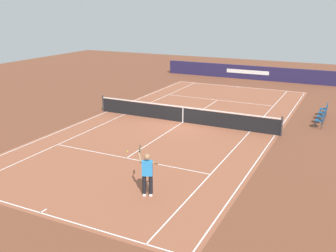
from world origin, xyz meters
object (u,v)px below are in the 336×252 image
(spectator_chair_0, at_px, (325,108))
(spectator_chair_3, at_px, (321,120))
(tennis_ball, at_px, (127,151))
(tennis_player_near, at_px, (147,172))
(spectator_chair_1, at_px, (324,112))
(tennis_net, at_px, (183,114))
(spectator_chair_2, at_px, (322,115))

(spectator_chair_0, xyz_separation_m, spectator_chair_3, (2.83, 0.00, 0.00))
(tennis_ball, bearing_deg, tennis_player_near, 41.29)
(tennis_ball, relative_size, spectator_chair_1, 0.08)
(tennis_net, distance_m, spectator_chair_2, 8.25)
(tennis_net, xyz_separation_m, tennis_player_near, (9.16, 2.64, 0.44))
(tennis_player_near, xyz_separation_m, spectator_chair_0, (-14.38, 4.91, -0.41))
(tennis_ball, bearing_deg, tennis_net, 176.21)
(spectator_chair_1, relative_size, spectator_chair_2, 1.00)
(tennis_player_near, bearing_deg, spectator_chair_2, 158.52)
(tennis_ball, xyz_separation_m, spectator_chair_3, (-8.11, 7.93, 0.49))
(tennis_ball, relative_size, spectator_chair_0, 0.08)
(spectator_chair_2, bearing_deg, tennis_player_near, -21.48)
(tennis_player_near, xyz_separation_m, spectator_chair_1, (-13.43, 4.91, -0.41))
(spectator_chair_0, bearing_deg, tennis_net, -55.35)
(tennis_ball, distance_m, spectator_chair_0, 13.52)
(spectator_chair_1, xyz_separation_m, spectator_chair_2, (0.94, 0.00, 0.00))
(tennis_net, xyz_separation_m, spectator_chair_2, (-3.33, 7.55, 0.03))
(tennis_player_near, height_order, spectator_chair_0, tennis_player_near)
(tennis_player_near, height_order, spectator_chair_2, tennis_player_near)
(spectator_chair_1, distance_m, spectator_chair_3, 1.89)
(spectator_chair_1, bearing_deg, tennis_ball, -38.42)
(tennis_ball, bearing_deg, spectator_chair_2, 138.78)
(spectator_chair_2, bearing_deg, tennis_ball, -41.22)
(tennis_ball, xyz_separation_m, spectator_chair_1, (-10.00, 7.93, 0.49))
(spectator_chair_1, height_order, spectator_chair_3, same)
(tennis_player_near, xyz_separation_m, tennis_ball, (-3.44, -3.02, -0.90))
(tennis_ball, relative_size, spectator_chair_2, 0.08)
(tennis_net, relative_size, spectator_chair_0, 13.30)
(spectator_chair_0, relative_size, spectator_chair_1, 1.00)
(tennis_player_near, bearing_deg, tennis_ball, -138.71)
(tennis_ball, distance_m, spectator_chair_3, 11.35)
(spectator_chair_0, bearing_deg, spectator_chair_3, 0.00)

